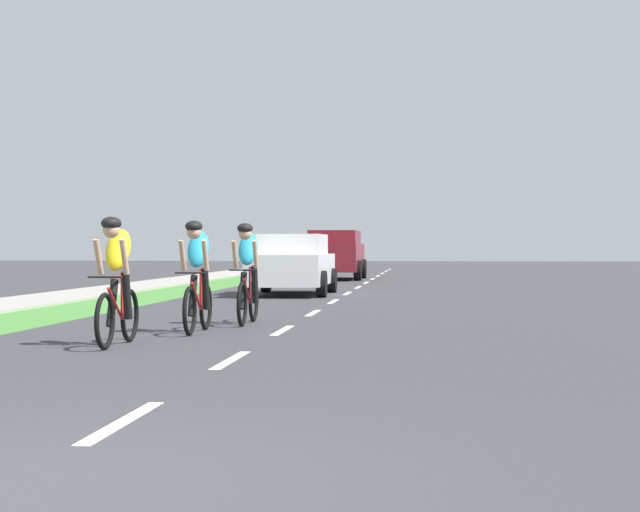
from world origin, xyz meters
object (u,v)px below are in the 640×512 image
Objects in this scene: cyclist_lead at (117,280)px; cyclist_trailing at (197,275)px; sedan_white at (292,264)px; cyclist_distant at (248,272)px; suv_maroon at (335,254)px.

cyclist_lead and cyclist_trailing have the same top height.
cyclist_lead is at bearing -105.13° from cyclist_trailing.
sedan_white is (0.37, 13.76, -0.04)m from cyclist_lead.
cyclist_distant is at bearing 75.38° from cyclist_lead.
sedan_white is (-0.18, 11.72, -0.04)m from cyclist_trailing.
cyclist_trailing is 23.95m from suv_maroon.
suv_maroon is at bearing 90.21° from sedan_white.
cyclist_lead is 2.11m from cyclist_trailing.
cyclist_trailing is 1.00× the size of cyclist_distant.
cyclist_lead is at bearing -91.53° from sedan_white.
cyclist_trailing is 0.40× the size of sedan_white.
sedan_white is at bearing -89.79° from suv_maroon.
sedan_white is 12.23m from suv_maroon.
cyclist_lead is 3.85m from cyclist_distant.
cyclist_trailing and cyclist_distant have the same top height.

